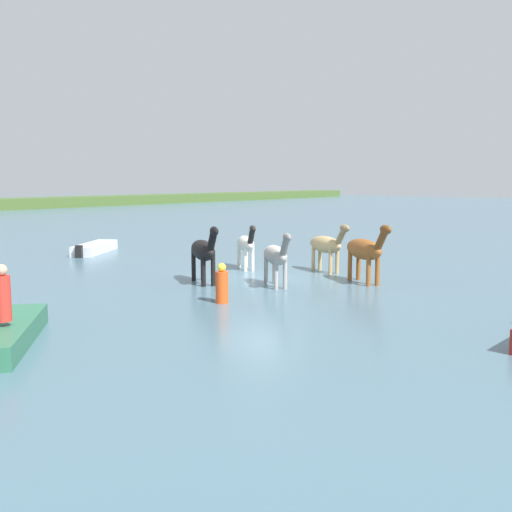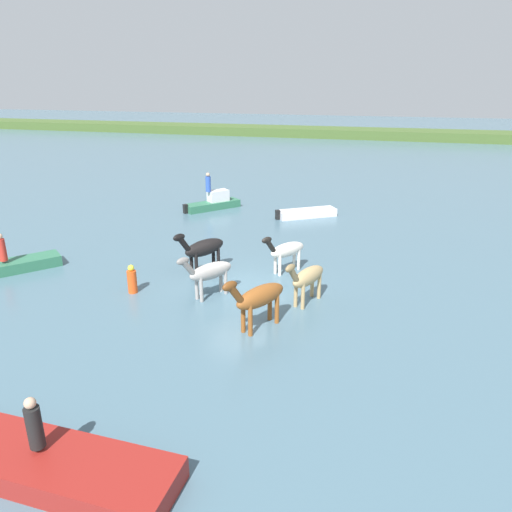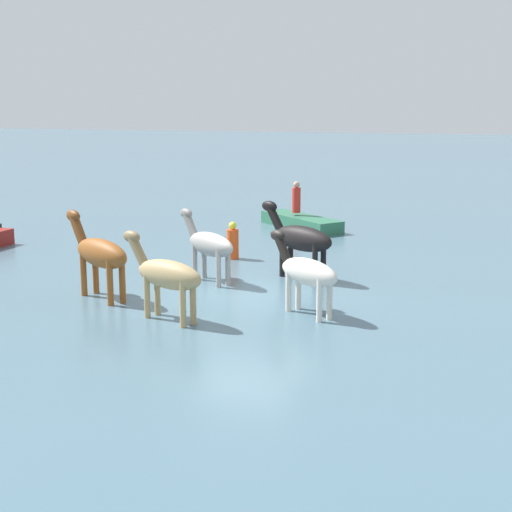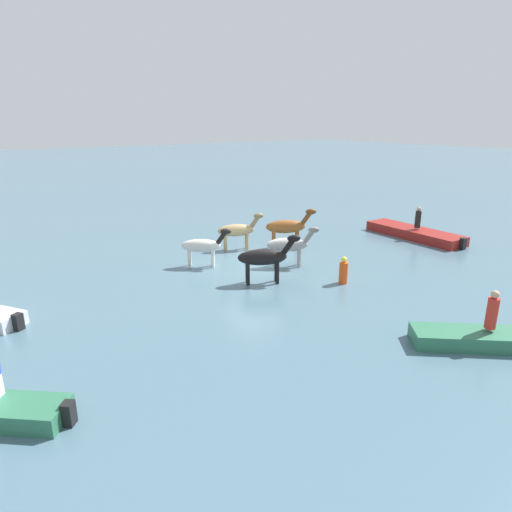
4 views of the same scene
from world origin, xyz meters
The scene contains 15 objects.
ground_plane centered at (0.00, 0.00, 0.00)m, with size 193.61×193.61×0.00m, color #476675.
distant_shoreline centered at (0.00, 53.90, 0.00)m, with size 174.25×6.00×2.40m, color #415B29.
horse_pinto_flank centered at (-1.95, 0.93, 1.11)m, with size 1.61×2.45×2.01m.
horse_chestnut_trailing centered at (2.77, -0.85, 1.03)m, with size 1.27×2.37×1.88m.
horse_gray_outer centered at (-0.85, -1.27, 1.02)m, with size 1.66×2.17×1.85m.
horse_mid_herd centered at (1.56, -3.16, 1.13)m, with size 1.69×2.48×2.06m.
horse_rear_stallion centered at (1.40, 1.94, 0.99)m, with size 1.65×2.07×1.79m.
boat_launch_far centered at (-5.27, 11.22, 0.30)m, with size 3.10×3.36×1.31m.
boat_skiff_near centered at (-9.97, -1.13, 0.16)m, with size 3.38×3.70×0.72m.
boat_motor_center centered at (-1.08, -10.41, 0.19)m, with size 5.98×1.77×0.77m.
boat_tender_starboard centered at (0.76, 10.89, 0.15)m, with size 3.49×2.76×0.71m.
person_boatman_standing centered at (-5.46, 10.93, 1.71)m, with size 0.32×0.32×1.19m.
person_helmsman_aft centered at (-10.06, -1.32, 1.12)m, with size 0.32×0.32×1.19m.
person_spotter_bow centered at (-1.24, -10.34, 1.17)m, with size 0.32×0.32×1.19m.
buoy_channel_marker centered at (-3.86, -1.68, 0.51)m, with size 0.36×0.36×1.14m.
Camera 2 is at (5.25, -16.91, 7.79)m, focal length 33.93 mm.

